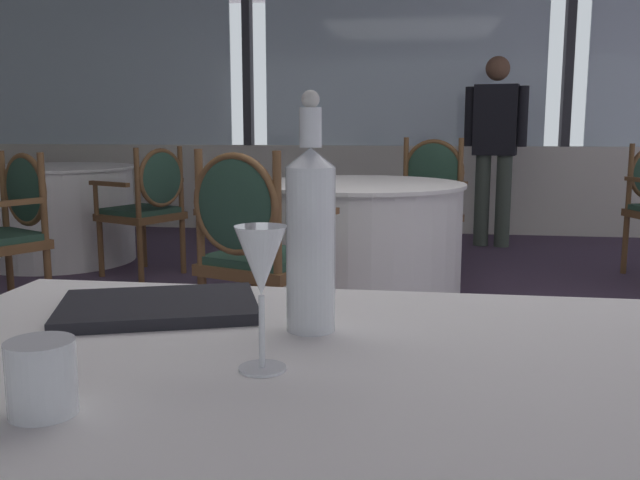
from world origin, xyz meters
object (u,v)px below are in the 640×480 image
object	(u,v)px
water_tumbler	(42,378)
dining_chair_3_0	(4,223)
dining_chair_1_1	(426,199)
dining_chair_2_1	(149,201)
wine_glass	(263,266)
water_bottle	(311,234)
menu_book	(159,307)
dining_chair_1_0	(253,242)
diner_person_0	(495,140)

from	to	relation	value
water_tumbler	dining_chair_3_0	distance (m)	3.29
dining_chair_1_1	dining_chair_2_1	size ratio (longest dim) A/B	1.07
dining_chair_3_0	wine_glass	bearing A→B (deg)	67.40
wine_glass	dining_chair_2_1	xyz separation A→B (m)	(-1.67, 3.73, -0.35)
water_bottle	water_tumbler	world-z (taller)	water_bottle
dining_chair_2_1	dining_chair_1_1	bearing A→B (deg)	-148.82
menu_book	dining_chair_1_1	xyz separation A→B (m)	(0.48, 3.68, -0.19)
water_tumbler	dining_chair_1_1	world-z (taller)	dining_chair_1_1
wine_glass	menu_book	xyz separation A→B (m)	(-0.25, 0.26, -0.13)
menu_book	dining_chair_1_1	world-z (taller)	dining_chair_1_1
dining_chair_1_0	dining_chair_2_1	world-z (taller)	dining_chair_1_0
menu_book	dining_chair_1_1	bearing A→B (deg)	63.36
water_bottle	diner_person_0	xyz separation A→B (m)	(0.79, 5.15, 0.03)
diner_person_0	menu_book	bearing A→B (deg)	0.28
water_tumbler	diner_person_0	bearing A→B (deg)	79.39
dining_chair_1_1	dining_chair_3_0	distance (m)	2.64
menu_book	dining_chair_2_1	bearing A→B (deg)	93.12
menu_book	diner_person_0	size ratio (longest dim) A/B	0.21
menu_book	water_tumbler	bearing A→B (deg)	-105.18
water_bottle	dining_chair_3_0	distance (m)	3.16
dining_chair_2_1	diner_person_0	bearing A→B (deg)	-122.10
dining_chair_1_0	dining_chair_2_1	xyz separation A→B (m)	(-1.16, 1.69, -0.03)
wine_glass	water_tumbler	distance (m)	0.29
water_tumbler	dining_chair_1_0	distance (m)	2.25
wine_glass	water_tumbler	world-z (taller)	wine_glass
water_tumbler	menu_book	bearing A→B (deg)	94.02
diner_person_0	dining_chair_1_1	bearing A→B (deg)	-10.44
dining_chair_3_0	diner_person_0	bearing A→B (deg)	163.59
dining_chair_3_0	diner_person_0	world-z (taller)	diner_person_0
diner_person_0	dining_chair_2_1	bearing A→B (deg)	-44.98
dining_chair_1_0	dining_chair_2_1	size ratio (longest dim) A/B	1.06
menu_book	dining_chair_1_0	distance (m)	1.82
menu_book	dining_chair_1_0	bearing A→B (deg)	79.39
menu_book	dining_chair_3_0	bearing A→B (deg)	108.28
dining_chair_1_1	dining_chair_3_0	bearing A→B (deg)	-37.09
diner_person_0	wine_glass	bearing A→B (deg)	3.38
dining_chair_1_0	dining_chair_3_0	world-z (taller)	dining_chair_1_0
water_bottle	menu_book	xyz separation A→B (m)	(-0.28, 0.07, -0.14)
dining_chair_3_0	diner_person_0	distance (m)	3.99
menu_book	dining_chair_2_1	size ratio (longest dim) A/B	0.37
dining_chair_1_0	dining_chair_3_0	size ratio (longest dim) A/B	1.05
dining_chair_2_1	dining_chair_3_0	distance (m)	1.21
wine_glass	dining_chair_2_1	bearing A→B (deg)	114.14
water_bottle	dining_chair_2_1	bearing A→B (deg)	115.72
water_tumbler	diner_person_0	distance (m)	5.62
dining_chair_3_0	diner_person_0	size ratio (longest dim) A/B	0.56
water_bottle	diner_person_0	bearing A→B (deg)	81.33
diner_person_0	dining_chair_1_0	bearing A→B (deg)	-9.94
water_bottle	water_tumbler	xyz separation A→B (m)	(-0.25, -0.37, -0.11)
water_bottle	dining_chair_2_1	distance (m)	3.95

